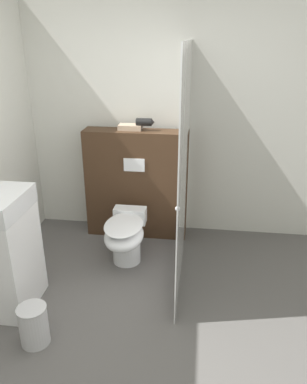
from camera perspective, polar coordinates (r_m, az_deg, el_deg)
The scene contains 8 objects.
ground_plane at distance 2.90m, azimuth -5.70°, elevation -23.90°, with size 12.00×12.00×0.00m, color #565451.
wall_back at distance 4.09m, azimuth 0.07°, elevation 10.73°, with size 8.00×0.06×2.50m.
partition_panel at distance 4.11m, azimuth -2.58°, elevation 1.23°, with size 1.10×0.26×1.19m.
shower_glass at distance 3.31m, azimuth 4.70°, elevation 3.85°, with size 0.04×1.63×2.07m.
toilet at distance 3.67m, azimuth -4.29°, elevation -6.76°, with size 0.37×0.65×0.48m.
hair_drier at distance 3.90m, azimuth -1.33°, elevation 10.58°, with size 0.19×0.08×0.13m.
folded_towel at distance 3.96m, azimuth -3.55°, elevation 9.84°, with size 0.24×0.14×0.05m.
waste_bin at distance 3.01m, azimuth -17.78°, elevation -18.76°, with size 0.21×0.21×0.31m.
Camera 1 is at (0.52, -1.93, 2.10)m, focal length 35.00 mm.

